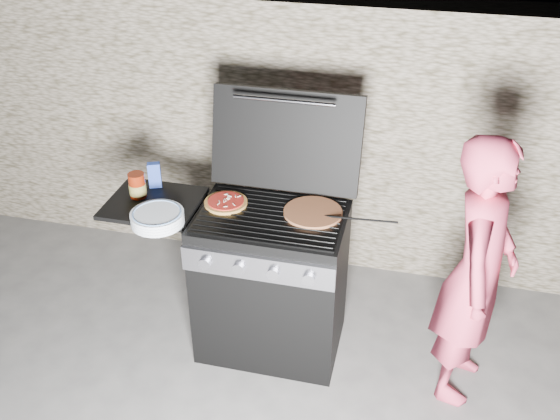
% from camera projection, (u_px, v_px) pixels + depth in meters
% --- Properties ---
extents(ground, '(50.00, 50.00, 0.00)m').
position_uv_depth(ground, '(272.00, 341.00, 3.79)').
color(ground, '#4E4D4C').
extents(stone_wall, '(8.00, 0.35, 1.80)m').
position_uv_depth(stone_wall, '(309.00, 134.00, 4.17)').
color(stone_wall, '#A49583').
rests_on(stone_wall, ground).
extents(gas_grill, '(1.34, 0.79, 0.91)m').
position_uv_depth(gas_grill, '(229.00, 276.00, 3.59)').
color(gas_grill, black).
rests_on(gas_grill, ground).
extents(pizza_topped, '(0.27, 0.27, 0.03)m').
position_uv_depth(pizza_topped, '(226.00, 202.00, 3.39)').
color(pizza_topped, tan).
rests_on(pizza_topped, gas_grill).
extents(pizza_plain, '(0.37, 0.37, 0.02)m').
position_uv_depth(pizza_plain, '(313.00, 212.00, 3.31)').
color(pizza_plain, '#AD6D40').
rests_on(pizza_plain, gas_grill).
extents(sauce_jar, '(0.11, 0.11, 0.14)m').
position_uv_depth(sauce_jar, '(137.00, 185.00, 3.44)').
color(sauce_jar, maroon).
rests_on(sauce_jar, gas_grill).
extents(blue_carton, '(0.08, 0.06, 0.15)m').
position_uv_depth(blue_carton, '(155.00, 175.00, 3.53)').
color(blue_carton, '#2845AA').
rests_on(blue_carton, gas_grill).
extents(plate_stack, '(0.29, 0.29, 0.06)m').
position_uv_depth(plate_stack, '(157.00, 218.00, 3.24)').
color(plate_stack, white).
rests_on(plate_stack, gas_grill).
extents(person, '(0.46, 0.61, 1.51)m').
position_uv_depth(person, '(477.00, 274.00, 3.13)').
color(person, '#DD4262').
rests_on(person, ground).
extents(tongs, '(0.40, 0.09, 0.08)m').
position_uv_depth(tongs, '(359.00, 220.00, 3.19)').
color(tongs, black).
rests_on(tongs, gas_grill).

